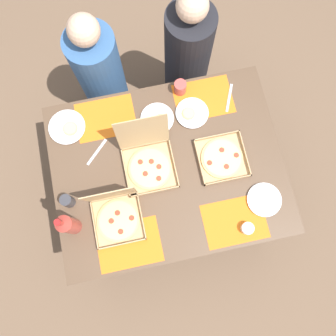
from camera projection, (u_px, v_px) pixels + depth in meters
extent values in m
plane|color=brown|center=(168.00, 189.00, 2.82)|extent=(6.00, 6.00, 0.00)
cylinder|color=#3F3328|center=(91.00, 269.00, 2.34)|extent=(0.07, 0.07, 0.72)
cylinder|color=#3F3328|center=(273.00, 229.00, 2.40)|extent=(0.07, 0.07, 0.72)
cylinder|color=#3F3328|center=(70.00, 135.00, 2.55)|extent=(0.07, 0.07, 0.72)
cylinder|color=#3F3328|center=(237.00, 101.00, 2.61)|extent=(0.07, 0.07, 0.72)
cube|color=brown|center=(168.00, 169.00, 2.11)|extent=(1.38, 1.08, 0.03)
cube|color=orange|center=(129.00, 244.00, 1.99)|extent=(0.36, 0.26, 0.00)
cube|color=orange|center=(235.00, 221.00, 2.02)|extent=(0.36, 0.26, 0.00)
cube|color=orange|center=(106.00, 118.00, 2.17)|extent=(0.36, 0.26, 0.00)
cube|color=orange|center=(203.00, 99.00, 2.19)|extent=(0.36, 0.26, 0.00)
cube|color=tan|center=(222.00, 159.00, 2.11)|extent=(0.28, 0.28, 0.01)
cube|color=tan|center=(199.00, 163.00, 2.08)|extent=(0.01, 0.28, 0.03)
cube|color=tan|center=(245.00, 153.00, 2.09)|extent=(0.01, 0.28, 0.03)
cube|color=tan|center=(228.00, 180.00, 2.06)|extent=(0.28, 0.01, 0.03)
cube|color=tan|center=(217.00, 136.00, 2.12)|extent=(0.28, 0.01, 0.03)
cylinder|color=#E0B76B|center=(222.00, 158.00, 2.10)|extent=(0.25, 0.25, 0.01)
cylinder|color=#EFD67F|center=(222.00, 158.00, 2.09)|extent=(0.23, 0.23, 0.00)
cylinder|color=red|center=(236.00, 155.00, 2.09)|extent=(0.03, 0.03, 0.00)
cylinder|color=red|center=(222.00, 150.00, 2.10)|extent=(0.03, 0.03, 0.00)
cylinder|color=red|center=(210.00, 163.00, 2.08)|extent=(0.03, 0.03, 0.00)
cylinder|color=red|center=(226.00, 167.00, 2.07)|extent=(0.03, 0.03, 0.00)
cube|color=tan|center=(150.00, 169.00, 2.09)|extent=(0.30, 0.30, 0.01)
cube|color=tan|center=(126.00, 173.00, 2.07)|extent=(0.01, 0.30, 0.03)
cube|color=tan|center=(174.00, 163.00, 2.08)|extent=(0.01, 0.30, 0.03)
cube|color=tan|center=(155.00, 192.00, 2.04)|extent=(0.30, 0.01, 0.03)
cube|color=tan|center=(145.00, 145.00, 2.11)|extent=(0.30, 0.01, 0.03)
cylinder|color=#E0B76B|center=(150.00, 168.00, 2.08)|extent=(0.26, 0.26, 0.01)
cylinder|color=#EFD67F|center=(150.00, 168.00, 2.07)|extent=(0.23, 0.23, 0.00)
cylinder|color=red|center=(159.00, 167.00, 2.07)|extent=(0.03, 0.03, 0.00)
cylinder|color=red|center=(151.00, 161.00, 2.08)|extent=(0.03, 0.03, 0.00)
cylinder|color=red|center=(140.00, 162.00, 2.08)|extent=(0.03, 0.03, 0.00)
cylinder|color=red|center=(145.00, 174.00, 2.06)|extent=(0.03, 0.03, 0.00)
cylinder|color=red|center=(159.00, 178.00, 2.06)|extent=(0.03, 0.03, 0.00)
cube|color=tan|center=(142.00, 132.00, 1.95)|extent=(0.30, 0.05, 0.29)
cube|color=tan|center=(119.00, 221.00, 2.02)|extent=(0.28, 0.28, 0.01)
cube|color=tan|center=(95.00, 225.00, 2.00)|extent=(0.01, 0.28, 0.03)
cube|color=tan|center=(142.00, 215.00, 2.01)|extent=(0.01, 0.28, 0.03)
cube|color=tan|center=(122.00, 244.00, 1.98)|extent=(0.28, 0.01, 0.03)
cube|color=tan|center=(114.00, 197.00, 2.03)|extent=(0.28, 0.01, 0.03)
cylinder|color=#E0B76B|center=(118.00, 220.00, 2.01)|extent=(0.25, 0.25, 0.01)
cylinder|color=#EFD67F|center=(118.00, 220.00, 2.01)|extent=(0.22, 0.22, 0.00)
cylinder|color=red|center=(132.00, 218.00, 2.01)|extent=(0.03, 0.03, 0.00)
cylinder|color=red|center=(117.00, 213.00, 2.01)|extent=(0.03, 0.03, 0.00)
cylinder|color=red|center=(111.00, 221.00, 2.00)|extent=(0.03, 0.03, 0.00)
cylinder|color=red|center=(121.00, 232.00, 1.99)|extent=(0.03, 0.03, 0.00)
cube|color=tan|center=(110.00, 195.00, 1.88)|extent=(0.28, 0.03, 0.28)
cylinder|color=white|center=(192.00, 113.00, 2.17)|extent=(0.20, 0.20, 0.01)
cylinder|color=white|center=(192.00, 113.00, 2.16)|extent=(0.20, 0.20, 0.01)
cylinder|color=#E0B76B|center=(188.00, 114.00, 2.15)|extent=(0.08, 0.08, 0.01)
cylinder|color=#EFD67F|center=(188.00, 113.00, 2.15)|extent=(0.07, 0.07, 0.00)
cylinder|color=white|center=(264.00, 200.00, 2.05)|extent=(0.19, 0.19, 0.01)
cylinder|color=white|center=(264.00, 200.00, 2.04)|extent=(0.20, 0.20, 0.01)
cylinder|color=white|center=(67.00, 127.00, 2.15)|extent=(0.22, 0.22, 0.01)
cylinder|color=white|center=(67.00, 127.00, 2.14)|extent=(0.22, 0.22, 0.01)
cylinder|color=#E0B76B|center=(70.00, 129.00, 2.13)|extent=(0.09, 0.09, 0.01)
cylinder|color=#EFD67F|center=(70.00, 128.00, 2.12)|extent=(0.08, 0.08, 0.00)
cylinder|color=white|center=(158.00, 119.00, 2.16)|extent=(0.20, 0.20, 0.01)
cylinder|color=white|center=(158.00, 118.00, 2.15)|extent=(0.21, 0.21, 0.01)
cylinder|color=#E0B76B|center=(161.00, 120.00, 2.14)|extent=(0.08, 0.08, 0.01)
cylinder|color=#EFD67F|center=(161.00, 120.00, 2.14)|extent=(0.07, 0.07, 0.00)
cylinder|color=#B2382D|center=(69.00, 225.00, 1.91)|extent=(0.09, 0.09, 0.22)
cone|color=#B2382D|center=(62.00, 223.00, 1.79)|extent=(0.09, 0.09, 0.04)
cylinder|color=#B2382D|center=(59.00, 223.00, 1.74)|extent=(0.03, 0.03, 0.06)
cylinder|color=red|center=(57.00, 222.00, 1.71)|extent=(0.03, 0.03, 0.01)
cylinder|color=#BF4742|center=(180.00, 87.00, 2.16)|extent=(0.08, 0.08, 0.09)
cylinder|color=#333338|center=(68.00, 201.00, 2.00)|extent=(0.07, 0.07, 0.10)
cylinder|color=white|center=(247.00, 228.00, 1.99)|extent=(0.07, 0.07, 0.05)
cube|color=#B7B7BC|center=(229.00, 98.00, 2.19)|extent=(0.09, 0.18, 0.00)
cube|color=#B7B7BC|center=(97.00, 152.00, 2.11)|extent=(0.15, 0.14, 0.00)
cylinder|color=#33598C|center=(102.00, 79.00, 2.52)|extent=(0.32, 0.32, 0.96)
sphere|color=#D1A889|center=(84.00, 30.00, 1.95)|extent=(0.19, 0.19, 0.19)
cylinder|color=black|center=(187.00, 61.00, 2.53)|extent=(0.32, 0.32, 0.99)
sphere|color=#D1A889|center=(192.00, 6.00, 1.95)|extent=(0.19, 0.19, 0.19)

